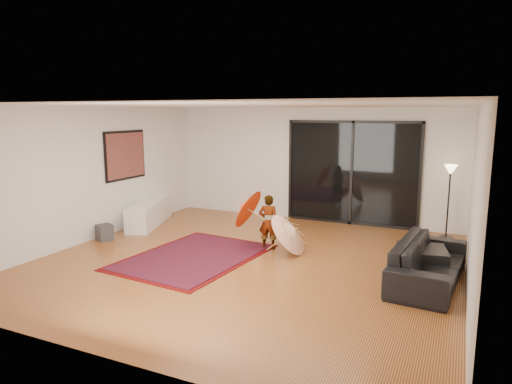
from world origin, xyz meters
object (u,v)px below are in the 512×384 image
Objects in this scene: media_console at (150,213)px; child at (269,222)px; ottoman at (421,261)px; sofa at (429,262)px.

media_console is 3.33m from child.
media_console is at bearing -20.46° from child.
media_console is at bearing 172.23° from ottoman.
media_console is at bearing 84.38° from sofa.
child is at bearing -29.81° from media_console.
child reaches higher than ottoman.
sofa is at bearing -30.36° from media_console.
sofa is 0.40m from ottoman.
ottoman is at bearing -27.28° from media_console.
ottoman is (6.07, -0.83, -0.06)m from media_console.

